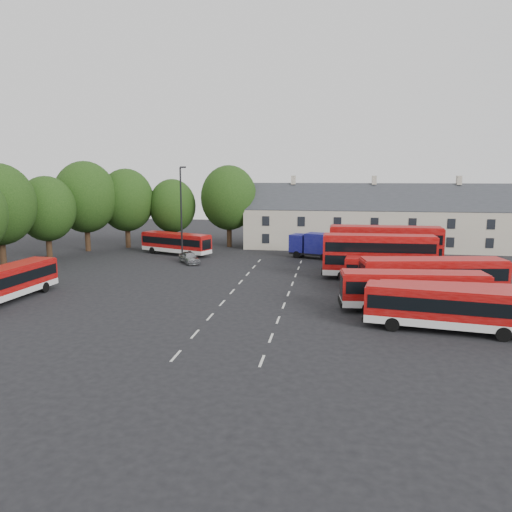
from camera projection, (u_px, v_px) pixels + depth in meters
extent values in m
plane|color=black|center=(227.00, 297.00, 42.25)|extent=(140.00, 140.00, 0.00)
cube|color=beige|center=(176.00, 356.00, 28.60)|extent=(0.15, 1.80, 0.01)
cube|color=beige|center=(195.00, 334.00, 32.50)|extent=(0.15, 1.80, 0.01)
cube|color=beige|center=(210.00, 317.00, 36.40)|extent=(0.15, 1.80, 0.01)
cube|color=beige|center=(222.00, 303.00, 40.30)|extent=(0.15, 1.80, 0.01)
cube|color=beige|center=(232.00, 292.00, 44.19)|extent=(0.15, 1.80, 0.01)
cube|color=beige|center=(241.00, 282.00, 48.09)|extent=(0.15, 1.80, 0.01)
cube|color=beige|center=(248.00, 274.00, 51.99)|extent=(0.15, 1.80, 0.01)
cube|color=beige|center=(254.00, 267.00, 55.89)|extent=(0.15, 1.80, 0.01)
cube|color=beige|center=(259.00, 261.00, 59.78)|extent=(0.15, 1.80, 0.01)
cube|color=beige|center=(262.00, 361.00, 27.83)|extent=(0.15, 1.80, 0.01)
cube|color=beige|center=(271.00, 338.00, 31.73)|extent=(0.15, 1.80, 0.01)
cube|color=beige|center=(278.00, 320.00, 35.63)|extent=(0.15, 1.80, 0.01)
cube|color=beige|center=(284.00, 305.00, 39.52)|extent=(0.15, 1.80, 0.01)
cube|color=beige|center=(288.00, 294.00, 43.42)|extent=(0.15, 1.80, 0.01)
cube|color=beige|center=(292.00, 284.00, 47.32)|extent=(0.15, 1.80, 0.01)
cube|color=beige|center=(296.00, 275.00, 51.22)|extent=(0.15, 1.80, 0.01)
cube|color=beige|center=(298.00, 268.00, 55.12)|extent=(0.15, 1.80, 0.01)
cube|color=beige|center=(301.00, 262.00, 59.01)|extent=(0.15, 1.80, 0.01)
cylinder|color=black|center=(2.00, 248.00, 55.96)|extent=(0.70, 0.70, 4.20)
cylinder|color=black|center=(49.00, 243.00, 61.54)|extent=(0.70, 0.70, 3.67)
ellipsoid|color=black|center=(47.00, 209.00, 60.85)|extent=(6.93, 6.93, 7.97)
cylinder|color=black|center=(87.00, 235.00, 67.03)|extent=(0.70, 0.70, 4.38)
ellipsoid|color=black|center=(85.00, 197.00, 66.20)|extent=(8.25, 8.25, 9.49)
cylinder|color=black|center=(128.00, 233.00, 70.34)|extent=(0.70, 0.70, 4.02)
ellipsoid|color=black|center=(126.00, 200.00, 69.57)|extent=(7.59, 7.59, 8.73)
cylinder|color=black|center=(173.00, 234.00, 71.40)|extent=(0.70, 0.70, 3.50)
ellipsoid|color=black|center=(172.00, 206.00, 70.74)|extent=(6.60, 6.60, 7.59)
cylinder|color=black|center=(229.00, 232.00, 71.09)|extent=(0.70, 0.70, 4.20)
ellipsoid|color=black|center=(229.00, 198.00, 70.29)|extent=(7.92, 7.92, 9.11)
cube|color=beige|center=(372.00, 229.00, 68.87)|extent=(35.00, 7.00, 5.50)
cube|color=#2D3035|center=(373.00, 209.00, 68.42)|extent=(35.70, 7.13, 7.13)
cube|color=beige|center=(293.00, 180.00, 69.47)|extent=(0.60, 0.90, 1.20)
cube|color=beige|center=(374.00, 180.00, 67.78)|extent=(0.60, 0.90, 1.20)
cube|color=beige|center=(459.00, 180.00, 66.08)|extent=(0.60, 0.90, 1.20)
cube|color=silver|center=(446.00, 321.00, 32.94)|extent=(10.69, 3.97, 0.52)
cube|color=#990B09|center=(447.00, 303.00, 32.75)|extent=(10.69, 3.97, 1.85)
cube|color=black|center=(447.00, 303.00, 32.74)|extent=(10.29, 3.96, 0.90)
cube|color=#990B09|center=(448.00, 289.00, 32.59)|extent=(10.47, 3.85, 0.11)
cylinder|color=black|center=(392.00, 324.00, 32.99)|extent=(0.98, 0.41, 0.95)
cylinder|color=black|center=(498.00, 324.00, 32.97)|extent=(0.98, 0.41, 0.95)
cube|color=silver|center=(453.00, 315.00, 34.32)|extent=(10.14, 2.63, 0.50)
cube|color=#990B09|center=(454.00, 299.00, 34.14)|extent=(10.14, 2.63, 1.78)
cube|color=black|center=(455.00, 298.00, 34.13)|extent=(9.74, 2.67, 0.87)
cube|color=#990B09|center=(455.00, 286.00, 33.98)|extent=(9.94, 2.53, 0.11)
cylinder|color=black|center=(406.00, 320.00, 33.97)|extent=(0.92, 0.29, 0.92)
cylinder|color=black|center=(499.00, 317.00, 34.77)|extent=(0.92, 0.29, 0.92)
cube|color=silver|center=(412.00, 302.00, 37.75)|extent=(10.94, 3.36, 0.54)
cube|color=#990B09|center=(413.00, 286.00, 37.55)|extent=(10.94, 3.36, 1.91)
cube|color=black|center=(413.00, 285.00, 37.55)|extent=(10.52, 3.38, 0.93)
cube|color=#990B09|center=(414.00, 273.00, 37.39)|extent=(10.72, 3.25, 0.12)
cylinder|color=black|center=(369.00, 308.00, 36.95)|extent=(1.00, 0.36, 0.98)
cylinder|color=black|center=(454.00, 302.00, 38.64)|extent=(1.00, 0.36, 0.98)
cube|color=silver|center=(432.00, 288.00, 41.84)|extent=(12.16, 4.64, 0.59)
cube|color=#990B09|center=(433.00, 272.00, 41.62)|extent=(12.16, 4.64, 2.11)
cube|color=black|center=(433.00, 272.00, 41.61)|extent=(11.70, 4.62, 1.03)
cube|color=#990B09|center=(433.00, 259.00, 41.44)|extent=(11.91, 4.49, 0.13)
cylinder|color=black|center=(390.00, 295.00, 40.64)|extent=(1.11, 0.48, 1.08)
cylinder|color=black|center=(470.00, 288.00, 43.13)|extent=(1.11, 0.48, 1.08)
cube|color=silver|center=(399.00, 282.00, 45.09)|extent=(9.93, 3.03, 0.49)
cube|color=#990B09|center=(400.00, 269.00, 44.91)|extent=(9.93, 3.03, 1.73)
cube|color=black|center=(400.00, 269.00, 44.90)|extent=(9.54, 3.05, 0.84)
cube|color=#990B09|center=(400.00, 260.00, 44.76)|extent=(9.73, 2.93, 0.11)
cylinder|color=black|center=(364.00, 285.00, 44.91)|extent=(0.91, 0.32, 0.89)
cylinder|color=black|center=(435.00, 284.00, 45.36)|extent=(0.91, 0.32, 0.89)
cube|color=silver|center=(378.00, 272.00, 49.25)|extent=(10.86, 2.62, 0.54)
cube|color=#990B09|center=(379.00, 253.00, 48.94)|extent=(10.86, 2.62, 3.30)
cube|color=black|center=(378.00, 259.00, 49.04)|extent=(10.43, 2.67, 0.93)
cube|color=#990B09|center=(379.00, 235.00, 48.66)|extent=(10.64, 2.52, 0.12)
cylinder|color=black|center=(342.00, 276.00, 48.69)|extent=(0.99, 0.29, 0.98)
cylinder|color=black|center=(412.00, 273.00, 49.90)|extent=(0.99, 0.29, 0.98)
cube|color=black|center=(379.00, 246.00, 48.83)|extent=(10.43, 2.67, 0.93)
cube|color=silver|center=(384.00, 263.00, 53.63)|extent=(11.73, 2.74, 0.59)
cube|color=#990B09|center=(385.00, 244.00, 53.29)|extent=(11.73, 2.74, 3.57)
cube|color=black|center=(385.00, 250.00, 53.40)|extent=(11.26, 2.80, 1.01)
cube|color=#990B09|center=(386.00, 227.00, 52.99)|extent=(11.49, 2.63, 0.13)
cylinder|color=black|center=(349.00, 267.00, 53.11)|extent=(1.07, 0.31, 1.06)
cylinder|color=black|center=(418.00, 265.00, 54.25)|extent=(1.07, 0.31, 1.06)
cube|color=black|center=(385.00, 238.00, 53.18)|extent=(11.26, 2.80, 1.01)
cube|color=silver|center=(9.00, 292.00, 40.93)|extent=(2.92, 10.21, 0.50)
cube|color=#990B09|center=(8.00, 279.00, 40.74)|extent=(2.92, 10.21, 1.79)
cube|color=black|center=(8.00, 278.00, 40.73)|extent=(2.95, 9.82, 0.87)
cube|color=#990B09|center=(7.00, 267.00, 40.59)|extent=(2.81, 10.01, 0.11)
cylinder|color=black|center=(24.00, 286.00, 44.30)|extent=(0.31, 0.93, 0.92)
cube|color=silver|center=(176.00, 249.00, 64.22)|extent=(9.94, 5.79, 0.49)
cube|color=#990B09|center=(176.00, 241.00, 64.03)|extent=(9.94, 5.79, 1.74)
cube|color=black|center=(176.00, 240.00, 64.03)|extent=(9.60, 5.69, 0.85)
cube|color=#990B09|center=(176.00, 234.00, 63.88)|extent=(9.72, 5.63, 0.11)
cylinder|color=black|center=(152.00, 250.00, 65.01)|extent=(0.92, 0.57, 0.89)
cylinder|color=black|center=(200.00, 252.00, 63.50)|extent=(0.92, 0.57, 0.89)
cube|color=black|center=(319.00, 254.00, 61.25)|extent=(7.38, 4.12, 0.27)
cube|color=navy|center=(299.00, 243.00, 62.30)|extent=(2.42, 2.69, 2.14)
cube|color=black|center=(293.00, 240.00, 62.64)|extent=(0.70, 1.82, 1.07)
cube|color=navy|center=(327.00, 244.00, 60.56)|extent=(5.54, 3.77, 2.41)
cylinder|color=black|center=(297.00, 255.00, 61.55)|extent=(0.93, 0.53, 0.89)
cylinder|color=black|center=(343.00, 256.00, 60.90)|extent=(0.93, 0.53, 0.89)
imported|color=#9EA1A5|center=(189.00, 257.00, 58.07)|extent=(3.64, 4.19, 1.36)
cylinder|color=black|center=(181.00, 215.00, 58.98)|extent=(0.20, 0.20, 11.07)
cube|color=black|center=(183.00, 167.00, 58.15)|extent=(0.72, 0.52, 0.20)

